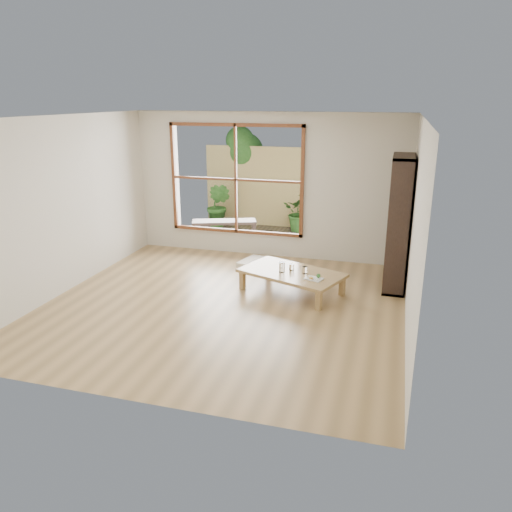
# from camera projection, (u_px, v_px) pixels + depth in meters

# --- Properties ---
(ground) EXTENTS (5.00, 5.00, 0.00)m
(ground) POSITION_uv_depth(u_px,v_px,m) (224.00, 304.00, 7.16)
(ground) COLOR tan
(ground) RESTS_ON ground
(low_table) EXTENTS (1.71, 1.33, 0.33)m
(low_table) POSITION_uv_depth(u_px,v_px,m) (292.00, 274.00, 7.53)
(low_table) COLOR #977749
(low_table) RESTS_ON ground
(floor_cushion) EXTENTS (0.71, 0.71, 0.08)m
(floor_cushion) POSITION_uv_depth(u_px,v_px,m) (259.00, 263.00, 8.79)
(floor_cushion) COLOR silver
(floor_cushion) RESTS_ON ground
(bookshelf) EXTENTS (0.33, 0.92, 2.03)m
(bookshelf) POSITION_uv_depth(u_px,v_px,m) (399.00, 223.00, 7.53)
(bookshelf) COLOR #31211B
(bookshelf) RESTS_ON ground
(glass_tall) EXTENTS (0.08, 0.08, 0.15)m
(glass_tall) POSITION_uv_depth(u_px,v_px,m) (282.00, 267.00, 7.47)
(glass_tall) COLOR silver
(glass_tall) RESTS_ON low_table
(glass_mid) EXTENTS (0.08, 0.08, 0.11)m
(glass_mid) POSITION_uv_depth(u_px,v_px,m) (305.00, 270.00, 7.42)
(glass_mid) COLOR silver
(glass_mid) RESTS_ON low_table
(glass_short) EXTENTS (0.07, 0.07, 0.09)m
(glass_short) POSITION_uv_depth(u_px,v_px,m) (292.00, 267.00, 7.56)
(glass_short) COLOR silver
(glass_short) RESTS_ON low_table
(glass_small) EXTENTS (0.07, 0.07, 0.09)m
(glass_small) POSITION_uv_depth(u_px,v_px,m) (283.00, 265.00, 7.68)
(glass_small) COLOR silver
(glass_small) RESTS_ON low_table
(food_tray) EXTENTS (0.29, 0.25, 0.08)m
(food_tray) POSITION_uv_depth(u_px,v_px,m) (314.00, 278.00, 7.20)
(food_tray) COLOR white
(food_tray) RESTS_ON low_table
(deck) EXTENTS (2.80, 2.00, 0.05)m
(deck) POSITION_uv_depth(u_px,v_px,m) (254.00, 237.00, 10.57)
(deck) COLOR #322C24
(deck) RESTS_ON ground
(garden_bench) EXTENTS (1.35, 0.81, 0.41)m
(garden_bench) POSITION_uv_depth(u_px,v_px,m) (224.00, 223.00, 10.18)
(garden_bench) COLOR #31211B
(garden_bench) RESTS_ON deck
(bamboo_fence) EXTENTS (2.80, 0.06, 1.80)m
(bamboo_fence) POSITION_uv_depth(u_px,v_px,m) (266.00, 187.00, 11.21)
(bamboo_fence) COLOR tan
(bamboo_fence) RESTS_ON ground
(shrub_right) EXTENTS (0.87, 0.78, 0.87)m
(shrub_right) POSITION_uv_depth(u_px,v_px,m) (302.00, 212.00, 10.79)
(shrub_right) COLOR #366826
(shrub_right) RESTS_ON deck
(shrub_left) EXTENTS (0.64, 0.56, 1.00)m
(shrub_left) POSITION_uv_depth(u_px,v_px,m) (219.00, 205.00, 11.15)
(shrub_left) COLOR #366826
(shrub_left) RESTS_ON deck
(garden_tree) EXTENTS (1.04, 0.85, 2.22)m
(garden_tree) POSITION_uv_depth(u_px,v_px,m) (241.00, 152.00, 11.45)
(garden_tree) COLOR #4C3D2D
(garden_tree) RESTS_ON ground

